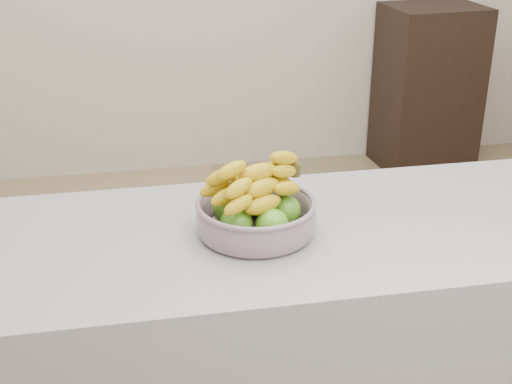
# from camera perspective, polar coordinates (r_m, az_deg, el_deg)

# --- Properties ---
(ground) EXTENTS (4.00, 4.00, 0.00)m
(ground) POSITION_cam_1_polar(r_m,az_deg,el_deg) (2.63, 2.09, -14.36)
(ground) COLOR #947E5A
(ground) RESTS_ON ground
(counter) EXTENTS (2.00, 0.60, 0.90)m
(counter) POSITION_cam_1_polar(r_m,az_deg,el_deg) (1.90, 6.38, -14.76)
(counter) COLOR gray
(counter) RESTS_ON ground
(cabinet) EXTENTS (0.56, 0.46, 0.95)m
(cabinet) POSITION_cam_1_polar(r_m,az_deg,el_deg) (4.31, 13.55, 8.08)
(cabinet) COLOR black
(cabinet) RESTS_ON ground
(fruit_bowl) EXTENTS (0.27, 0.27, 0.17)m
(fruit_bowl) POSITION_cam_1_polar(r_m,az_deg,el_deg) (1.58, -0.01, -1.59)
(fruit_bowl) COLOR #9AABB8
(fruit_bowl) RESTS_ON counter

